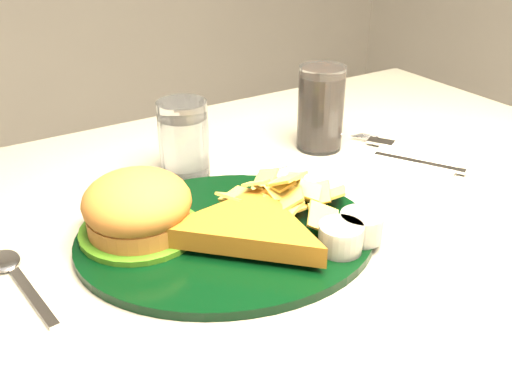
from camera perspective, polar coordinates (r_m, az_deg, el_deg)
dinner_plate at (r=0.62m, az=-3.00°, el=-1.78°), size 0.40×0.37×0.07m
water_glass at (r=0.76m, az=-7.24°, el=5.24°), size 0.07×0.07×0.10m
cola_glass at (r=0.84m, az=6.49°, el=8.32°), size 0.07×0.07×0.12m
fork_napkin at (r=0.84m, az=15.49°, el=3.09°), size 0.19×0.21×0.01m
spoon at (r=0.59m, az=-21.44°, el=-9.50°), size 0.06×0.15×0.01m
wrapped_straw at (r=0.76m, az=-2.07°, el=1.21°), size 0.18×0.07×0.01m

